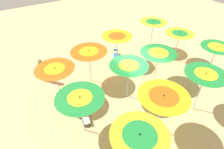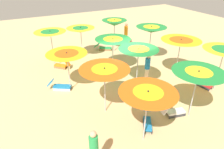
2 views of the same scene
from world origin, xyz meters
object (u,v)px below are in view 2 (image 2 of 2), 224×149
at_px(beach_umbrella_7, 113,42).
at_px(beach_umbrella_5, 181,43).
at_px(beach_umbrella_4, 138,52).
at_px(beachgoer_0, 126,34).
at_px(lounger_2, 203,84).
at_px(lounger_1, 104,48).
at_px(beach_umbrella_6, 67,56).
at_px(beach_umbrella_8, 151,30).
at_px(beachgoer_1, 147,67).
at_px(lounger_5, 147,122).
at_px(beach_umbrella_0, 148,97).
at_px(beach_umbrella_1, 198,75).
at_px(beach_umbrella_2, 224,52).
at_px(beach_umbrella_3, 105,73).
at_px(beach_umbrella_11, 114,23).
at_px(lounger_3, 174,111).
at_px(beach_umbrella_9, 50,34).
at_px(beach_umbrella_10, 81,30).
at_px(lounger_0, 60,86).
at_px(lounger_4, 62,65).

bearing_deg(beach_umbrella_7, beach_umbrella_5, -39.91).
relative_size(beach_umbrella_4, beachgoer_0, 1.28).
distance_m(beach_umbrella_7, lounger_2, 5.79).
bearing_deg(lounger_1, beach_umbrella_6, -100.62).
xyz_separation_m(beach_umbrella_8, beachgoer_1, (-1.76, -2.19, -1.46)).
height_order(beach_umbrella_6, beach_umbrella_7, beach_umbrella_7).
bearing_deg(lounger_1, lounger_5, -70.90).
xyz_separation_m(beach_umbrella_0, beach_umbrella_1, (2.70, 0.22, 0.11)).
bearing_deg(beach_umbrella_2, beachgoer_1, 135.92).
xyz_separation_m(beach_umbrella_1, beach_umbrella_3, (-3.30, 2.07, -0.09)).
bearing_deg(beachgoer_1, beach_umbrella_11, 34.76).
bearing_deg(lounger_2, beach_umbrella_2, 18.50).
relative_size(beach_umbrella_1, beachgoer_0, 1.27).
xyz_separation_m(beach_umbrella_6, lounger_3, (3.59, -4.32, -1.80)).
height_order(beach_umbrella_3, beachgoer_0, beach_umbrella_3).
height_order(beach_umbrella_1, beach_umbrella_9, beach_umbrella_9).
distance_m(beach_umbrella_0, beach_umbrella_5, 5.67).
relative_size(lounger_1, lounger_3, 1.15).
relative_size(beach_umbrella_3, beach_umbrella_5, 0.93).
distance_m(beach_umbrella_10, lounger_3, 8.49).
distance_m(beach_umbrella_7, lounger_3, 5.55).
xyz_separation_m(beach_umbrella_2, beach_umbrella_9, (-7.20, 7.01, 0.04)).
height_order(beach_umbrella_1, beach_umbrella_11, beach_umbrella_11).
bearing_deg(beach_umbrella_5, beach_umbrella_6, 165.25).
height_order(beach_umbrella_1, lounger_1, beach_umbrella_1).
relative_size(beach_umbrella_4, lounger_1, 1.73).
height_order(beach_umbrella_3, beach_umbrella_10, beach_umbrella_10).
bearing_deg(beach_umbrella_5, lounger_0, 164.16).
relative_size(beach_umbrella_2, beach_umbrella_10, 1.06).
relative_size(lounger_4, beachgoer_1, 0.63).
distance_m(beach_umbrella_1, beach_umbrella_3, 3.90).
bearing_deg(beach_umbrella_0, beach_umbrella_6, 107.34).
distance_m(beach_umbrella_10, beach_umbrella_11, 2.75).
bearing_deg(beach_umbrella_7, beach_umbrella_11, 60.90).
bearing_deg(lounger_4, beach_umbrella_0, 144.64).
bearing_deg(beach_umbrella_6, beach_umbrella_9, 91.61).
height_order(beach_umbrella_6, lounger_1, beach_umbrella_6).
relative_size(beach_umbrella_6, beach_umbrella_9, 0.90).
height_order(beach_umbrella_1, beach_umbrella_5, beach_umbrella_5).
bearing_deg(beachgoer_0, lounger_4, 89.48).
bearing_deg(beachgoer_1, beach_umbrella_7, 72.55).
height_order(beach_umbrella_0, lounger_2, beach_umbrella_0).
height_order(beach_umbrella_8, beachgoer_1, beach_umbrella_8).
distance_m(beach_umbrella_7, beach_umbrella_10, 3.10).
relative_size(beach_umbrella_2, beach_umbrella_11, 0.97).
distance_m(lounger_0, beachgoer_1, 5.11).
distance_m(beach_umbrella_0, beach_umbrella_7, 6.01).
xyz_separation_m(lounger_0, lounger_2, (7.32, -3.42, -0.00)).
distance_m(beach_umbrella_11, lounger_0, 6.79).
height_order(beach_umbrella_3, lounger_3, beach_umbrella_3).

